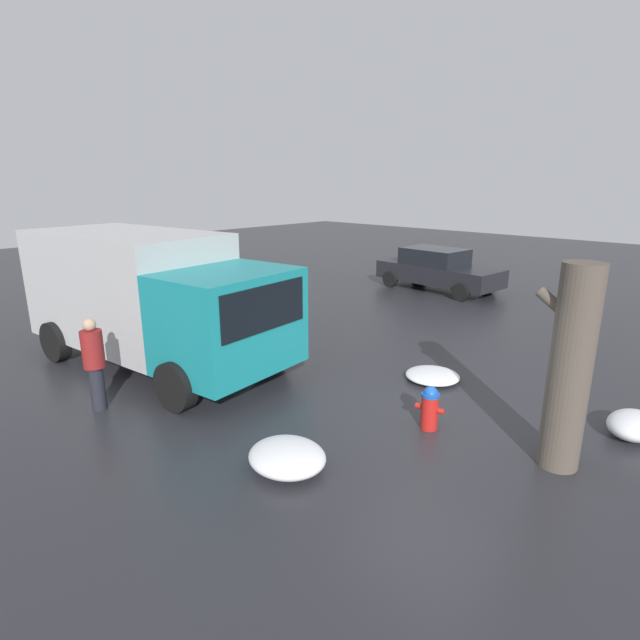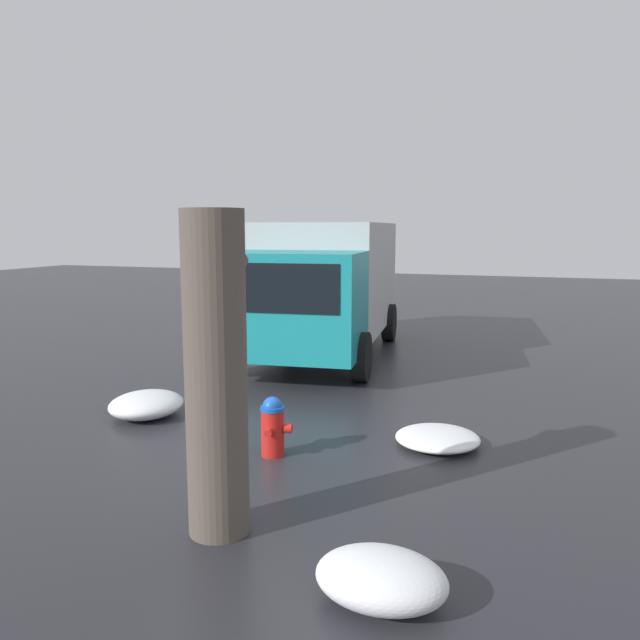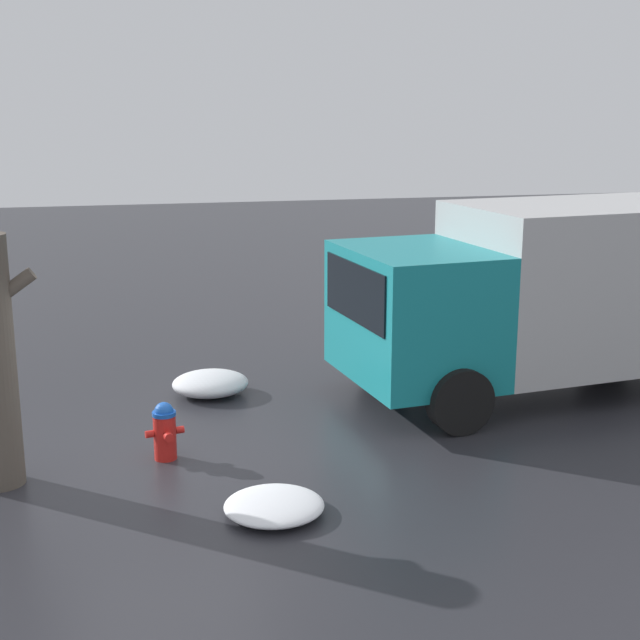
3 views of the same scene
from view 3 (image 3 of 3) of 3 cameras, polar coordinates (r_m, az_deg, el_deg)
ground_plane at (r=11.34m, az=-9.83°, el=-8.73°), size 60.00×60.00×0.00m
fire_hydrant at (r=11.20m, az=-9.91°, el=-6.96°), size 0.49×0.39×0.73m
delivery_truck at (r=13.92m, az=15.01°, el=1.87°), size 6.59×3.33×2.84m
pedestrian at (r=15.17m, az=6.86°, el=0.68°), size 0.36×0.36×1.67m
snow_pile_by_hydrant at (r=13.59m, az=-7.03°, el=-4.05°), size 1.15×1.03×0.36m
snow_pile_curbside at (r=9.74m, az=-2.96°, el=-11.78°), size 1.08×1.07×0.19m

